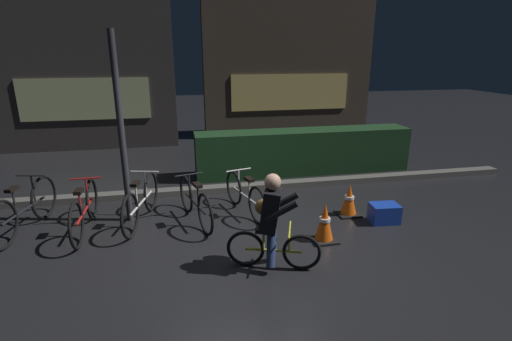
% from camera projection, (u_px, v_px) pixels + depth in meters
% --- Properties ---
extents(ground_plane, '(40.00, 40.00, 0.00)m').
position_uv_depth(ground_plane, '(251.00, 244.00, 5.40)').
color(ground_plane, black).
extents(sidewalk_curb, '(12.00, 0.24, 0.12)m').
position_uv_depth(sidewalk_curb, '(230.00, 188.00, 7.44)').
color(sidewalk_curb, '#56544F').
rests_on(sidewalk_curb, ground).
extents(hedge_row, '(4.80, 0.70, 0.97)m').
position_uv_depth(hedge_row, '(304.00, 151.00, 8.51)').
color(hedge_row, '#19381C').
rests_on(hedge_row, ground).
extents(storefront_left, '(4.76, 0.54, 4.38)m').
position_uv_depth(storefront_left, '(83.00, 69.00, 10.19)').
color(storefront_left, '#383330').
rests_on(storefront_left, ground).
extents(storefront_right, '(5.37, 0.54, 5.18)m').
position_uv_depth(storefront_right, '(289.00, 53.00, 11.87)').
color(storefront_right, '#42382D').
rests_on(storefront_right, ground).
extents(street_post, '(0.10, 0.10, 2.93)m').
position_uv_depth(street_post, '(121.00, 131.00, 5.75)').
color(street_post, '#2D2D33').
rests_on(street_post, ground).
extents(parked_bike_leftmost, '(0.50, 1.73, 0.81)m').
position_uv_depth(parked_bike_leftmost, '(24.00, 209.00, 5.68)').
color(parked_bike_leftmost, black).
rests_on(parked_bike_leftmost, ground).
extents(parked_bike_left_mid, '(0.46, 1.67, 0.77)m').
position_uv_depth(parked_bike_left_mid, '(85.00, 210.00, 5.69)').
color(parked_bike_left_mid, black).
rests_on(parked_bike_left_mid, ground).
extents(parked_bike_center_left, '(0.51, 1.65, 0.78)m').
position_uv_depth(parked_bike_center_left, '(141.00, 202.00, 5.99)').
color(parked_bike_center_left, black).
rests_on(parked_bike_center_left, ground).
extents(parked_bike_center_right, '(0.53, 1.55, 0.74)m').
position_uv_depth(parked_bike_center_right, '(195.00, 202.00, 6.01)').
color(parked_bike_center_right, black).
rests_on(parked_bike_center_right, ground).
extents(parked_bike_right_mid, '(0.52, 1.49, 0.71)m').
position_uv_depth(parked_bike_right_mid, '(245.00, 195.00, 6.35)').
color(parked_bike_right_mid, black).
rests_on(parked_bike_right_mid, ground).
extents(traffic_cone_near, '(0.36, 0.36, 0.57)m').
position_uv_depth(traffic_cone_near, '(325.00, 223.00, 5.43)').
color(traffic_cone_near, black).
rests_on(traffic_cone_near, ground).
extents(traffic_cone_far, '(0.36, 0.36, 0.53)m').
position_uv_depth(traffic_cone_far, '(349.00, 200.00, 6.31)').
color(traffic_cone_far, black).
rests_on(traffic_cone_far, ground).
extents(blue_crate, '(0.47, 0.36, 0.30)m').
position_uv_depth(blue_crate, '(384.00, 213.00, 6.07)').
color(blue_crate, '#193DB7').
rests_on(blue_crate, ground).
extents(cyclist, '(1.14, 0.63, 1.25)m').
position_uv_depth(cyclist, '(272.00, 221.00, 4.66)').
color(cyclist, black).
rests_on(cyclist, ground).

